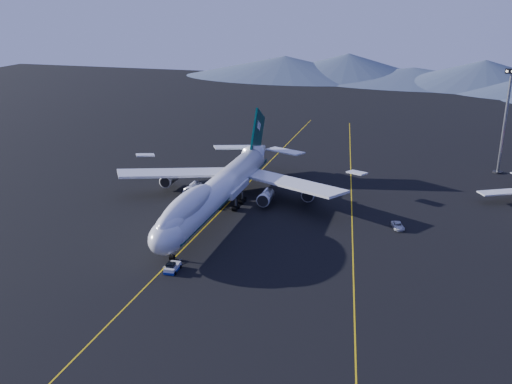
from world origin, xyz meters
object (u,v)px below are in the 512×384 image
(boeing_747, at_px, (219,189))
(floodlight_mast, at_px, (505,122))
(pushback_tug, at_px, (173,268))
(service_van, at_px, (398,226))

(boeing_747, relative_size, floodlight_mast, 2.44)
(pushback_tug, bearing_deg, service_van, 37.22)
(boeing_747, height_order, floodlight_mast, floodlight_mast)
(boeing_747, distance_m, service_van, 41.48)
(boeing_747, xyz_separation_m, service_van, (41.10, 2.15, -5.16))
(boeing_747, relative_size, pushback_tug, 16.94)
(service_van, distance_m, floodlight_mast, 58.68)
(pushback_tug, distance_m, floodlight_mast, 106.77)
(boeing_747, distance_m, pushback_tug, 31.32)
(service_van, bearing_deg, floodlight_mast, 46.36)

